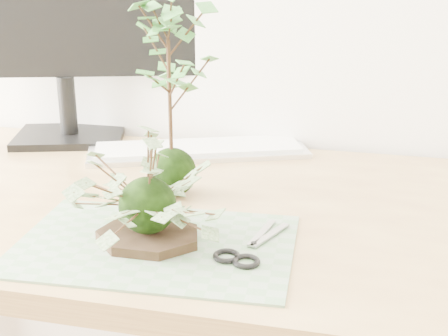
{
  "coord_description": "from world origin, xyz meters",
  "views": [
    {
      "loc": [
        0.21,
        0.25,
        1.17
      ],
      "look_at": [
        0.0,
        1.14,
        0.84
      ],
      "focal_mm": 50.0,
      "sensor_mm": 36.0,
      "label": 1
    }
  ],
  "objects_px": {
    "ivy_kokedama": "(146,180)",
    "monitor": "(61,3)",
    "keyboard": "(198,150)",
    "desk": "(182,244)",
    "maple_kokedama": "(168,52)"
  },
  "relations": [
    {
      "from": "desk",
      "to": "maple_kokedama",
      "type": "relative_size",
      "value": 4.35
    },
    {
      "from": "desk",
      "to": "monitor",
      "type": "bearing_deg",
      "value": 140.15
    },
    {
      "from": "ivy_kokedama",
      "to": "monitor",
      "type": "distance_m",
      "value": 0.63
    },
    {
      "from": "maple_kokedama",
      "to": "keyboard",
      "type": "bearing_deg",
      "value": 94.6
    },
    {
      "from": "ivy_kokedama",
      "to": "keyboard",
      "type": "height_order",
      "value": "ivy_kokedama"
    },
    {
      "from": "desk",
      "to": "keyboard",
      "type": "bearing_deg",
      "value": 99.12
    },
    {
      "from": "monitor",
      "to": "keyboard",
      "type": "bearing_deg",
      "value": -23.75
    },
    {
      "from": "monitor",
      "to": "desk",
      "type": "bearing_deg",
      "value": -56.69
    },
    {
      "from": "ivy_kokedama",
      "to": "keyboard",
      "type": "relative_size",
      "value": 0.58
    },
    {
      "from": "ivy_kokedama",
      "to": "monitor",
      "type": "bearing_deg",
      "value": 127.3
    },
    {
      "from": "desk",
      "to": "ivy_kokedama",
      "type": "distance_m",
      "value": 0.26
    },
    {
      "from": "maple_kokedama",
      "to": "monitor",
      "type": "xyz_separation_m",
      "value": [
        -0.34,
        0.28,
        0.05
      ]
    },
    {
      "from": "maple_kokedama",
      "to": "keyboard",
      "type": "height_order",
      "value": "maple_kokedama"
    },
    {
      "from": "maple_kokedama",
      "to": "monitor",
      "type": "relative_size",
      "value": 0.62
    },
    {
      "from": "desk",
      "to": "monitor",
      "type": "height_order",
      "value": "monitor"
    }
  ]
}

